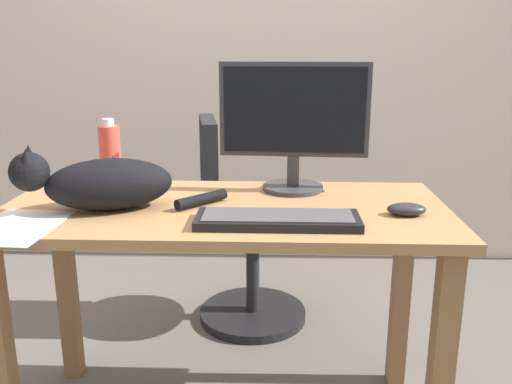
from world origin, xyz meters
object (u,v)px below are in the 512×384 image
monitor (294,122)px  keyboard (278,220)px  computer_mouse (406,209)px  water_bottle (110,155)px  office_chair (241,237)px  cat (102,183)px

monitor → keyboard: (-0.05, -0.36, -0.21)m
computer_mouse → water_bottle: size_ratio=0.48×
office_chair → monitor: monitor is taller
keyboard → computer_mouse: (0.36, 0.09, 0.00)m
keyboard → water_bottle: size_ratio=1.92×
cat → water_bottle: 0.29m
office_chair → computer_mouse: office_chair is taller
office_chair → computer_mouse: size_ratio=8.37×
office_chair → monitor: bearing=-67.8°
cat → water_bottle: water_bottle is taller
computer_mouse → water_bottle: bearing=162.0°
monitor → water_bottle: 0.63m
cat → computer_mouse: bearing=-1.5°
office_chair → cat: 0.94m
keyboard → computer_mouse: 0.37m
office_chair → cat: bearing=-115.2°
office_chair → cat: (-0.35, -0.75, 0.43)m
computer_mouse → water_bottle: (-0.93, 0.30, 0.09)m
office_chair → computer_mouse: (0.52, -0.77, 0.37)m
office_chair → keyboard: (0.16, -0.87, 0.37)m
keyboard → water_bottle: (-0.57, 0.40, 0.09)m
cat → water_bottle: size_ratio=2.58×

